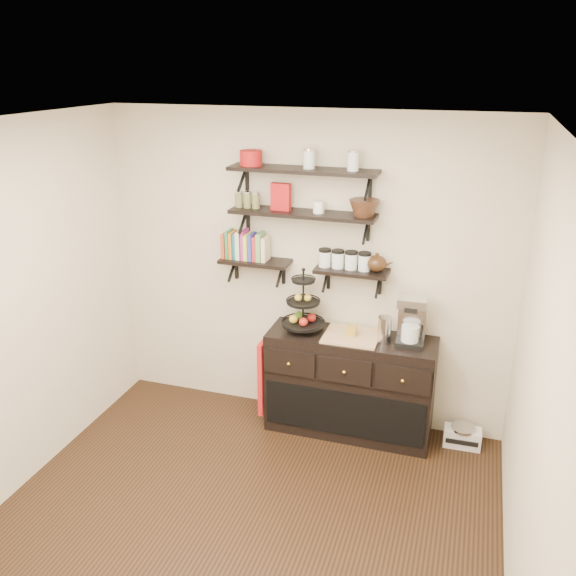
{
  "coord_description": "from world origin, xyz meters",
  "views": [
    {
      "loc": [
        1.34,
        -3.01,
        3.05
      ],
      "look_at": [
        0.02,
        1.15,
        1.41
      ],
      "focal_mm": 38.0,
      "sensor_mm": 36.0,
      "label": 1
    }
  ],
  "objects_px": {
    "sideboard": "(350,384)",
    "coffee_maker": "(412,321)",
    "fruit_stand": "(304,310)",
    "radio": "(462,436)"
  },
  "relations": [
    {
      "from": "sideboard",
      "to": "fruit_stand",
      "type": "bearing_deg",
      "value": 179.45
    },
    {
      "from": "sideboard",
      "to": "radio",
      "type": "relative_size",
      "value": 4.56
    },
    {
      "from": "sideboard",
      "to": "coffee_maker",
      "type": "height_order",
      "value": "coffee_maker"
    },
    {
      "from": "coffee_maker",
      "to": "radio",
      "type": "distance_m",
      "value": 1.12
    },
    {
      "from": "radio",
      "to": "fruit_stand",
      "type": "bearing_deg",
      "value": -179.36
    },
    {
      "from": "sideboard",
      "to": "fruit_stand",
      "type": "distance_m",
      "value": 0.76
    },
    {
      "from": "sideboard",
      "to": "radio",
      "type": "distance_m",
      "value": 1.03
    },
    {
      "from": "sideboard",
      "to": "coffee_maker",
      "type": "bearing_deg",
      "value": 3.35
    },
    {
      "from": "sideboard",
      "to": "coffee_maker",
      "type": "distance_m",
      "value": 0.8
    },
    {
      "from": "fruit_stand",
      "to": "radio",
      "type": "relative_size",
      "value": 1.73
    }
  ]
}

